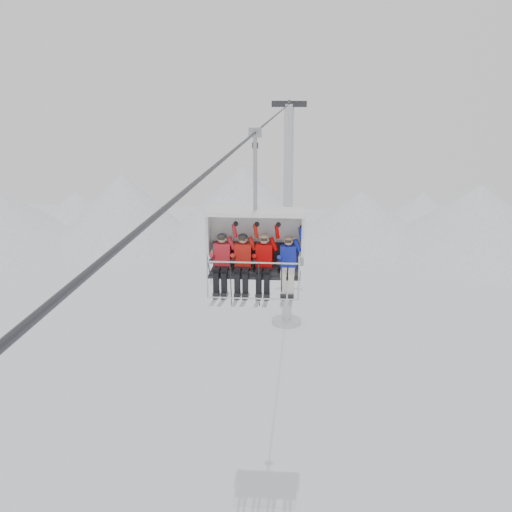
# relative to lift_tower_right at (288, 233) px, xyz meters

# --- Properties ---
(ridgeline) EXTENTS (72.00, 21.00, 7.00)m
(ridgeline) POSITION_rel_lift_tower_right_xyz_m (-1.58, 20.05, -2.94)
(ridgeline) COLOR white
(ridgeline) RESTS_ON ground
(lift_tower_right) EXTENTS (2.00, 1.80, 13.48)m
(lift_tower_right) POSITION_rel_lift_tower_right_xyz_m (0.00, 0.00, 0.00)
(lift_tower_right) COLOR #B6B8BD
(lift_tower_right) RESTS_ON ground
(haul_cable) EXTENTS (0.06, 50.00, 0.06)m
(haul_cable) POSITION_rel_lift_tower_right_xyz_m (0.00, -22.00, 7.52)
(haul_cable) COLOR #2B2B30
(haul_cable) RESTS_ON lift_tower_left
(chairlift_carrier) EXTENTS (2.39, 1.17, 3.98)m
(chairlift_carrier) POSITION_rel_lift_tower_right_xyz_m (0.00, -22.10, 4.90)
(chairlift_carrier) COLOR black
(chairlift_carrier) RESTS_ON haul_cable
(skier_far_left) EXTENTS (0.41, 1.69, 1.63)m
(skier_far_left) POSITION_rel_lift_tower_right_xyz_m (-0.81, -22.41, 4.43)
(skier_far_left) COLOR red
(skier_far_left) RESTS_ON chairlift_carrier
(skier_center_left) EXTENTS (0.41, 1.69, 1.63)m
(skier_center_left) POSITION_rel_lift_tower_right_xyz_m (-0.29, -22.41, 4.43)
(skier_center_left) COLOR red
(skier_center_left) RESTS_ON chairlift_carrier
(skier_center_right) EXTENTS (0.41, 1.69, 1.63)m
(skier_center_right) POSITION_rel_lift_tower_right_xyz_m (0.23, -22.41, 4.43)
(skier_center_right) COLOR #CC0505
(skier_center_right) RESTS_ON chairlift_carrier
(skier_far_right) EXTENTS (0.39, 1.69, 1.57)m
(skier_far_right) POSITION_rel_lift_tower_right_xyz_m (0.81, -22.41, 4.41)
(skier_far_right) COLOR #1521A5
(skier_far_right) RESTS_ON chairlift_carrier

